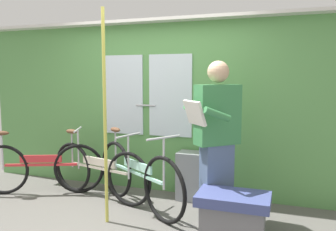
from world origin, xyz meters
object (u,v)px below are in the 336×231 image
Objects in this scene: bicycle_near_door at (137,176)px; handrail_pole at (105,118)px; bicycle_leaning_behind at (41,167)px; bench_seat_corner at (233,215)px; trash_bin_by_wall at (193,176)px; passenger_reading_newspaper at (216,138)px; bicycle_by_pole at (98,171)px.

bicycle_near_door is 0.90m from handrail_pole.
bench_seat_corner is at bearing -31.91° from bicycle_leaning_behind.
trash_bin_by_wall is at bearing 54.16° from handrail_pole.
bench_seat_corner is at bearing 14.27° from bicycle_near_door.
passenger_reading_newspaper is 2.83× the size of trash_bin_by_wall.
handrail_pole is (1.30, -0.52, 0.78)m from bicycle_leaning_behind.
bicycle_by_pole is at bearing 126.97° from handrail_pole.
bicycle_by_pole reaches higher than bench_seat_corner.
passenger_reading_newspaper is (2.41, -0.09, 0.56)m from bicycle_leaning_behind.
bicycle_near_door is 1.10m from passenger_reading_newspaper.
handrail_pole reaches higher than passenger_reading_newspaper.
bicycle_by_pole is at bearing -161.01° from bicycle_near_door.
trash_bin_by_wall is at bearing 75.25° from bicycle_near_door.
bench_seat_corner is (1.36, 0.07, -0.91)m from handrail_pole.
passenger_reading_newspaper reaches higher than trash_bin_by_wall.
bench_seat_corner is at bearing -54.76° from trash_bin_by_wall.
bench_seat_corner is at bearing 81.23° from passenger_reading_newspaper.
handrail_pole is (-0.15, -0.47, 0.75)m from bicycle_near_door.
passenger_reading_newspaper is 0.76× the size of handrail_pole.
bicycle_near_door is 0.92× the size of bicycle_by_pole.
bicycle_near_door is at bearing -137.52° from trash_bin_by_wall.
bicycle_leaning_behind is 2.70m from bench_seat_corner.
passenger_reading_newspaper reaches higher than bicycle_leaning_behind.
bicycle_near_door is 2.17× the size of bench_seat_corner.
trash_bin_by_wall is 0.88× the size of bench_seat_corner.
passenger_reading_newspaper is at bearing 124.34° from bench_seat_corner.
bicycle_near_door is 0.76m from trash_bin_by_wall.
bicycle_leaning_behind is 2.54× the size of trash_bin_by_wall.
bicycle_leaning_behind is 0.90× the size of passenger_reading_newspaper.
trash_bin_by_wall is at bearing 125.24° from bench_seat_corner.
handrail_pole is at bearing -44.01° from bicycle_leaning_behind.
bicycle_leaning_behind is at bearing 170.43° from bench_seat_corner.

